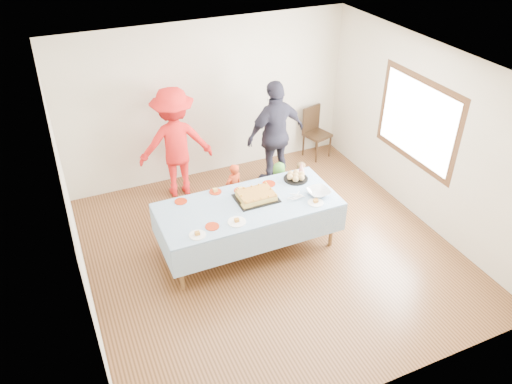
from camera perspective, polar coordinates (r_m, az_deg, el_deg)
ground at (r=7.27m, az=1.63°, el=-6.71°), size 5.00×5.00×0.00m
room_walls at (r=6.31m, az=2.32°, el=5.87°), size 5.04×5.04×2.72m
party_table at (r=6.88m, az=-0.89°, el=-1.72°), size 2.50×1.10×0.78m
birthday_cake at (r=6.92m, az=0.02°, el=-0.45°), size 0.58×0.44×0.10m
rolls_tray at (r=7.38m, az=4.57°, el=1.75°), size 0.36×0.36×0.11m
punch_bowl at (r=7.07m, az=7.16°, el=-0.03°), size 0.32×0.32×0.08m
party_hat at (r=7.55m, az=5.22°, el=2.84°), size 0.10×0.10×0.17m
fork_pile at (r=6.96m, az=4.58°, el=-0.50°), size 0.24×0.18×0.07m
plate_red_far_a at (r=6.96m, az=-8.59°, el=-1.06°), size 0.18×0.18×0.01m
plate_red_far_b at (r=7.11m, az=-4.67°, el=0.04°), size 0.18×0.18×0.01m
plate_red_far_c at (r=7.12m, az=-1.80°, el=0.18°), size 0.19×0.19×0.01m
plate_red_far_d at (r=7.27m, az=1.48°, el=0.95°), size 0.19×0.19×0.01m
plate_red_near at (r=6.45m, az=-5.03°, el=-3.94°), size 0.18×0.18×0.01m
plate_white_left at (r=6.32m, az=-6.71°, el=-4.91°), size 0.21×0.21×0.01m
plate_white_mid at (r=6.51m, az=-2.21°, el=-3.43°), size 0.24×0.24×0.01m
plate_white_right at (r=6.91m, az=6.83°, el=-1.20°), size 0.22×0.22×0.01m
dining_chair at (r=9.48m, az=6.72°, el=7.15°), size 0.51×0.51×0.96m
toddler_left at (r=7.84m, az=-2.55°, el=0.45°), size 0.36×0.28×0.85m
toddler_mid at (r=7.88m, az=2.62°, el=0.58°), size 0.48×0.39×0.84m
toddler_right at (r=8.09m, az=4.93°, el=1.05°), size 0.41×0.34×0.75m
adult_left at (r=8.16m, az=-9.21°, el=5.55°), size 1.27×0.82×1.86m
adult_right at (r=8.34m, az=2.26°, el=6.60°), size 1.15×0.62×1.86m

